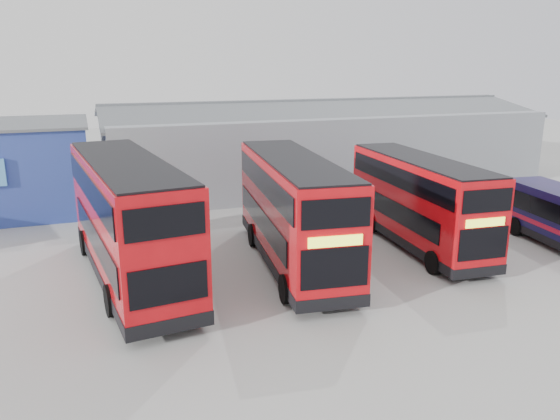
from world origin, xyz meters
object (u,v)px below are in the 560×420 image
at_px(double_decker_centre, 293,213).
at_px(maintenance_shed, 318,144).
at_px(double_decker_left, 129,222).
at_px(double_decker_right, 418,203).

bearing_deg(double_decker_centre, maintenance_shed, 69.72).
relative_size(double_decker_left, double_decker_right, 1.17).
height_order(maintenance_shed, double_decker_left, maintenance_shed).
distance_m(maintenance_shed, double_decker_left, 21.36).
height_order(maintenance_shed, double_decker_right, maintenance_shed).
relative_size(maintenance_shed, double_decker_left, 2.60).
distance_m(maintenance_shed, double_decker_centre, 17.86).
xyz_separation_m(double_decker_left, double_decker_centre, (6.66, -0.47, -0.13)).
bearing_deg(double_decker_centre, double_decker_right, 9.58).
xyz_separation_m(double_decker_centre, double_decker_right, (6.37, 0.33, -0.21)).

